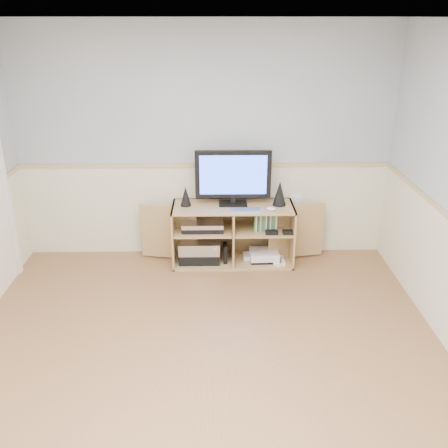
{
  "coord_description": "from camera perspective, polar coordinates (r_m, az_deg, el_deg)",
  "views": [
    {
      "loc": [
        0.12,
        -2.96,
        2.51
      ],
      "look_at": [
        0.19,
        1.2,
        0.77
      ],
      "focal_mm": 40.0,
      "sensor_mm": 36.0,
      "label": 1
    }
  ],
  "objects": [
    {
      "name": "room",
      "position": [
        3.35,
        -3.91,
        -0.12
      ],
      "size": [
        4.04,
        4.54,
        2.54
      ],
      "color": "#A57449",
      "rests_on": "ground"
    },
    {
      "name": "media_cabinet",
      "position": [
        5.45,
        1.0,
        -0.84
      ],
      "size": [
        2.02,
        0.48,
        0.65
      ],
      "color": "tan",
      "rests_on": "floor"
    },
    {
      "name": "monitor",
      "position": [
        5.22,
        1.05,
        5.52
      ],
      "size": [
        0.79,
        0.18,
        0.59
      ],
      "color": "black",
      "rests_on": "media_cabinet"
    },
    {
      "name": "speaker_left",
      "position": [
        5.27,
        -4.41,
        3.19
      ],
      "size": [
        0.11,
        0.11,
        0.21
      ],
      "primitive_type": "cone",
      "color": "black",
      "rests_on": "media_cabinet"
    },
    {
      "name": "speaker_right",
      "position": [
        5.29,
        6.38,
        3.51
      ],
      "size": [
        0.14,
        0.14,
        0.26
      ],
      "primitive_type": "cone",
      "color": "black",
      "rests_on": "media_cabinet"
    },
    {
      "name": "keyboard",
      "position": [
        5.15,
        2.49,
        1.59
      ],
      "size": [
        0.31,
        0.14,
        0.01
      ],
      "primitive_type": "cube",
      "rotation": [
        0.0,
        0.0,
        0.05
      ],
      "color": "silver",
      "rests_on": "media_cabinet"
    },
    {
      "name": "mouse",
      "position": [
        5.17,
        5.42,
        1.73
      ],
      "size": [
        0.11,
        0.09,
        0.04
      ],
      "primitive_type": "ellipsoid",
      "rotation": [
        0.0,
        0.0,
        -0.26
      ],
      "color": "white",
      "rests_on": "media_cabinet"
    },
    {
      "name": "av_components",
      "position": [
        5.44,
        -2.64,
        -2.21
      ],
      "size": [
        0.52,
        0.33,
        0.47
      ],
      "color": "black",
      "rests_on": "media_cabinet"
    },
    {
      "name": "game_consoles",
      "position": [
        5.52,
        4.46,
        -3.6
      ],
      "size": [
        0.45,
        0.3,
        0.11
      ],
      "color": "white",
      "rests_on": "media_cabinet"
    },
    {
      "name": "game_cases",
      "position": [
        5.34,
        4.72,
        0.36
      ],
      "size": [
        0.24,
        0.14,
        0.19
      ],
      "primitive_type": "cube",
      "color": "#3F8C3F",
      "rests_on": "media_cabinet"
    },
    {
      "name": "wall_outlet",
      "position": [
        5.6,
        8.14,
        2.53
      ],
      "size": [
        0.12,
        0.03,
        0.12
      ],
      "primitive_type": "cube",
      "color": "white",
      "rests_on": "wall_back"
    }
  ]
}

